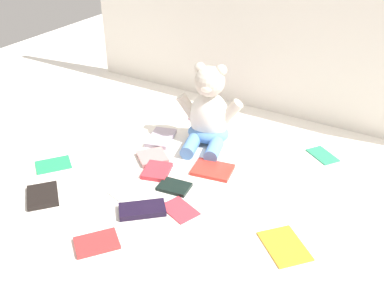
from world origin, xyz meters
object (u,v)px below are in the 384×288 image
book_case_9 (53,164)px  book_case_1 (131,190)px  book_case_7 (43,196)px  book_case_6 (285,245)px  book_case_11 (97,243)px  book_case_4 (142,210)px  book_case_0 (207,117)px  book_case_10 (161,138)px  book_case_12 (213,170)px  book_case_8 (152,157)px  teddy_bear (209,115)px  book_case_3 (174,187)px  book_case_2 (180,209)px  book_case_13 (323,155)px  book_case_5 (157,171)px

book_case_9 → book_case_1: bearing=40.5°
book_case_1 → book_case_7: bearing=50.7°
book_case_6 → book_case_11: book_case_11 is taller
book_case_9 → book_case_4: bearing=31.0°
book_case_0 → book_case_10: (-0.06, -0.24, 0.00)m
book_case_6 → book_case_12: bearing=-80.8°
book_case_10 → book_case_8: bearing=-84.2°
book_case_7 → book_case_9: bearing=-103.1°
book_case_4 → book_case_0: bearing=150.3°
teddy_bear → book_case_3: size_ratio=3.05×
book_case_9 → teddy_bear: bearing=85.3°
book_case_4 → book_case_12: bearing=124.1°
book_case_3 → book_case_2: bearing=33.3°
book_case_13 → book_case_6: bearing=-139.4°
book_case_10 → book_case_11: bearing=-88.7°
teddy_bear → book_case_12: teddy_bear is taller
book_case_1 → book_case_12: book_case_12 is taller
book_case_1 → book_case_5: bearing=-81.4°
teddy_bear → book_case_13: bearing=1.4°
book_case_1 → book_case_13: bearing=-118.0°
teddy_bear → book_case_3: bearing=-95.5°
book_case_2 → book_case_6: book_case_6 is taller
book_case_6 → book_case_9: same height
book_case_7 → book_case_10: (0.11, 0.48, 0.00)m
teddy_bear → book_case_9: 0.57m
book_case_1 → book_case_11: book_case_11 is taller
book_case_10 → book_case_7: bearing=-119.0°
book_case_11 → book_case_4: bearing=-59.7°
teddy_bear → book_case_7: teddy_bear is taller
book_case_9 → book_case_13: bearing=71.9°
book_case_2 → book_case_11: 0.26m
book_case_1 → book_case_8: book_case_8 is taller
book_case_0 → book_case_3: book_case_0 is taller
teddy_bear → book_case_4: teddy_bear is taller
book_case_2 → book_case_11: size_ratio=0.95×
teddy_bear → book_case_4: bearing=-100.6°
book_case_0 → book_case_5: 0.43m
teddy_bear → book_case_10: 0.20m
book_case_4 → book_case_7: size_ratio=1.13×
book_case_0 → book_case_11: book_case_0 is taller
book_case_9 → book_case_11: (0.38, -0.22, 0.00)m
book_case_7 → book_case_8: (0.16, 0.35, 0.00)m
book_case_12 → teddy_bear: bearing=-156.7°
book_case_4 → book_case_8: (-0.14, 0.25, -0.00)m
book_case_12 → book_case_13: bearing=124.4°
book_case_3 → book_case_7: (-0.32, -0.25, 0.00)m
book_case_13 → teddy_bear: bearing=141.6°
book_case_8 → book_case_4: bearing=-21.9°
book_case_0 → book_case_10: size_ratio=0.96×
book_case_5 → book_case_8: 0.09m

